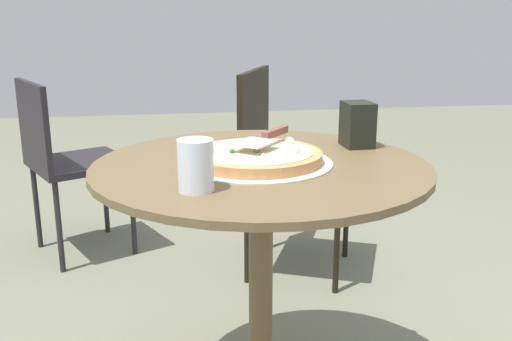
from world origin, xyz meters
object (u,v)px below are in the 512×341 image
drinking_cup (196,165)px  patio_chair_far (64,154)px  pizza_server (266,137)px  napkin_dispenser (357,124)px  patio_table (261,235)px  pizza_on_tray (256,157)px  patio_chair_near (283,154)px

drinking_cup → patio_chair_far: size_ratio=0.13×
pizza_server → drinking_cup: bearing=142.0°
napkin_dispenser → patio_chair_far: (1.11, 0.96, -0.31)m
drinking_cup → napkin_dispenser: napkin_dispenser is taller
patio_table → napkin_dispenser: (0.14, -0.29, 0.25)m
pizza_on_tray → drinking_cup: bearing=141.5°
patio_table → patio_chair_near: patio_chair_near is taller
drinking_cup → napkin_dispenser: (0.34, -0.46, 0.01)m
napkin_dispenser → patio_chair_far: size_ratio=0.15×
patio_chair_near → patio_chair_far: 0.98m
patio_chair_near → patio_chair_far: bearing=72.4°
pizza_on_tray → napkin_dispenser: (0.14, -0.30, 0.05)m
pizza_server → napkin_dispenser: bearing=-70.1°
napkin_dispenser → patio_chair_near: bearing=-179.9°
pizza_on_tray → patio_chair_near: (0.95, -0.27, -0.23)m
pizza_on_tray → pizza_server: 0.07m
patio_table → patio_chair_near: size_ratio=0.96×
pizza_on_tray → pizza_server: (0.04, -0.03, 0.04)m
pizza_server → napkin_dispenser: napkin_dispenser is taller
pizza_server → patio_chair_near: (0.91, -0.24, -0.27)m
patio_table → drinking_cup: size_ratio=7.63×
pizza_on_tray → drinking_cup: size_ratio=3.45×
patio_table → pizza_on_tray: 0.20m
pizza_server → patio_chair_near: bearing=-14.6°
patio_chair_far → patio_chair_near: bearing=-107.6°
patio_table → patio_chair_far: patio_chair_far is taller
patio_table → patio_chair_near: (0.95, -0.26, -0.03)m
patio_table → pizza_server: pizza_server is taller
drinking_cup → patio_chair_near: size_ratio=0.13×
patio_table → pizza_server: bearing=-24.2°
drinking_cup → napkin_dispenser: 0.57m
pizza_server → patio_table: bearing=155.8°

